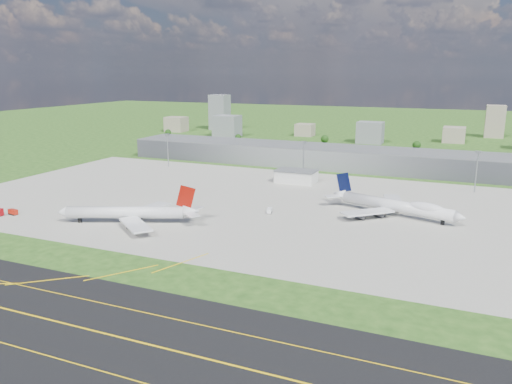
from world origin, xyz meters
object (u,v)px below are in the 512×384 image
at_px(airliner_red_twin, 131,213).
at_px(airliner_blue_quad, 396,206).
at_px(tug_yellow, 171,213).
at_px(van_white_far, 390,206).
at_px(van_white_near, 269,211).
at_px(crash_tender, 13,212).

height_order(airliner_red_twin, airliner_blue_quad, airliner_red_twin).
bearing_deg(airliner_red_twin, tug_yellow, -140.21).
xyz_separation_m(airliner_red_twin, van_white_far, (112.84, 76.26, -3.78)).
bearing_deg(tug_yellow, airliner_red_twin, -126.75).
relative_size(van_white_near, van_white_far, 0.98).
bearing_deg(crash_tender, van_white_near, 32.96).
xyz_separation_m(crash_tender, van_white_near, (121.24, 54.95, -0.12)).
bearing_deg(tug_yellow, van_white_far, 20.06).
bearing_deg(airliner_red_twin, crash_tender, -11.70).
height_order(airliner_red_twin, van_white_far, airliner_red_twin).
xyz_separation_m(airliner_blue_quad, tug_yellow, (-107.48, -44.14, -4.43)).
bearing_deg(van_white_far, van_white_near, -172.26).
bearing_deg(airliner_red_twin, van_white_far, -168.28).
xyz_separation_m(airliner_red_twin, crash_tender, (-65.08, -12.22, -3.67)).
bearing_deg(van_white_near, tug_yellow, 102.80).
distance_m(airliner_red_twin, van_white_near, 70.67).
bearing_deg(van_white_far, airliner_red_twin, -168.81).
height_order(tug_yellow, van_white_near, van_white_near).
bearing_deg(airliner_blue_quad, van_white_near, -143.66).
bearing_deg(van_white_far, airliner_blue_quad, -90.82).
bearing_deg(airliner_blue_quad, airliner_red_twin, -134.08).
height_order(airliner_blue_quad, van_white_near, airliner_blue_quad).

